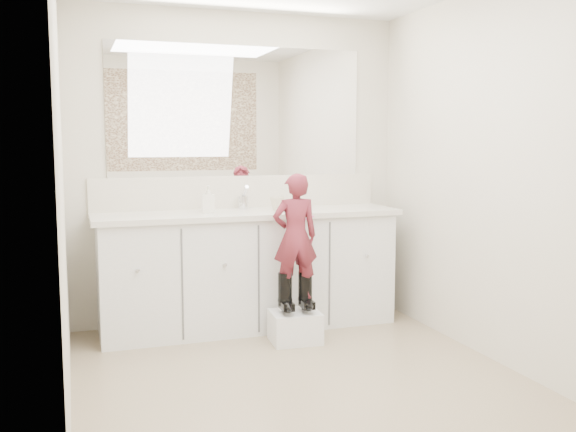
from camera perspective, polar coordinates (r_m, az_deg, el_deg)
name	(u,v)px	position (r m, az deg, el deg)	size (l,w,h in m)	color
floor	(304,383)	(3.89, 1.47, -14.63)	(3.00, 3.00, 0.00)	#837556
wall_back	(238,168)	(5.06, -4.43, 4.26)	(2.60, 2.60, 0.00)	beige
wall_front	(456,203)	(2.29, 14.75, 1.08)	(2.60, 2.60, 0.00)	beige
wall_left	(62,184)	(3.40, -19.49, 2.70)	(3.00, 3.00, 0.00)	beige
wall_right	(498,175)	(4.26, 18.18, 3.49)	(3.00, 3.00, 0.00)	beige
vanity_cabinet	(248,272)	(4.89, -3.53, -4.98)	(2.20, 0.55, 0.85)	silver
countertop	(249,214)	(4.81, -3.52, 0.19)	(2.28, 0.58, 0.04)	beige
backsplash	(239,192)	(5.06, -4.36, 2.16)	(2.28, 0.03, 0.25)	beige
mirror	(238,111)	(5.05, -4.44, 9.25)	(2.00, 0.02, 1.00)	white
dot_panel	(459,71)	(2.30, 14.95, 12.35)	(2.00, 0.01, 1.20)	#472819
faucet	(243,203)	(4.96, -4.04, 1.20)	(0.08, 0.08, 0.10)	silver
cup	(277,203)	(4.87, -0.96, 1.14)	(0.11, 0.11, 0.10)	beige
soap_bottle	(208,199)	(4.74, -7.10, 1.52)	(0.09, 0.09, 0.20)	white
step_stool	(295,327)	(4.59, 0.63, -9.82)	(0.34, 0.28, 0.22)	white
boot_left	(285,293)	(4.50, -0.27, -6.85)	(0.10, 0.19, 0.28)	black
boot_right	(305,291)	(4.55, 1.53, -6.70)	(0.10, 0.19, 0.28)	black
toddler	(295,236)	(4.45, 0.64, -1.82)	(0.32, 0.21, 0.87)	#AA3442
toothbrush	(305,220)	(4.46, 1.49, -0.34)	(0.01, 0.01, 0.14)	#E559A7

